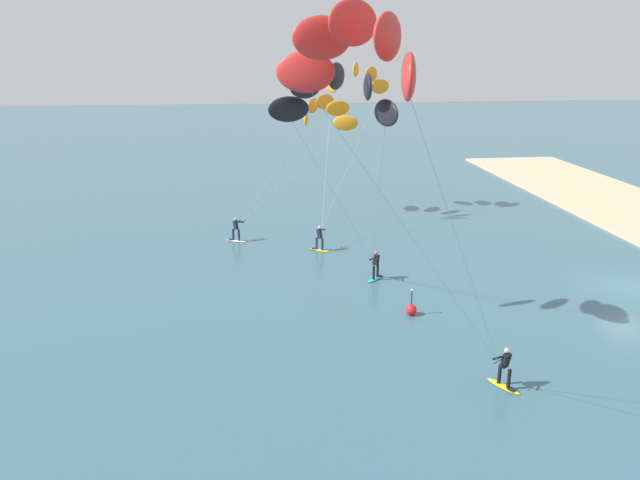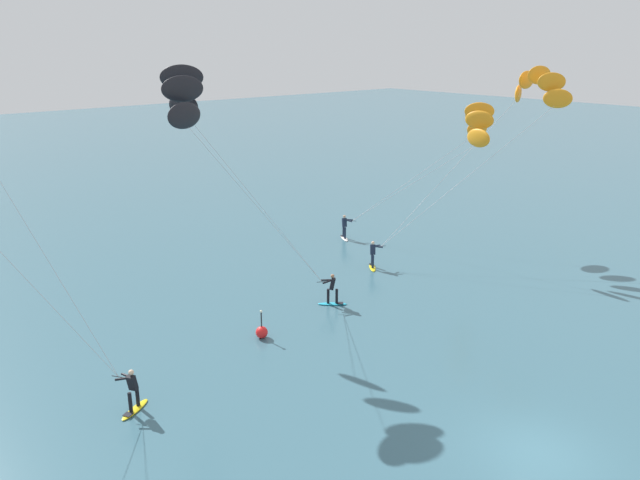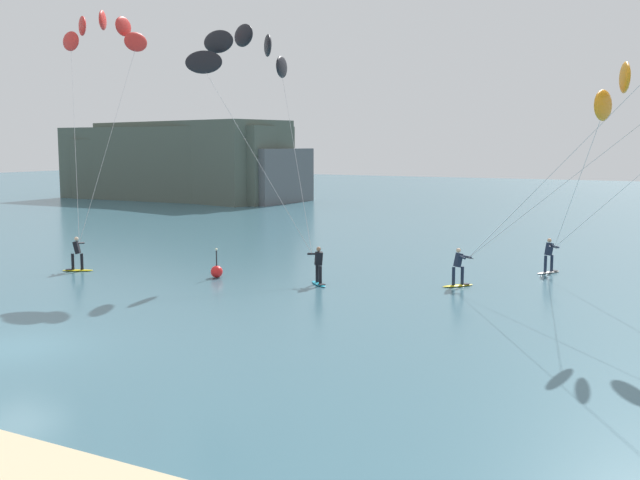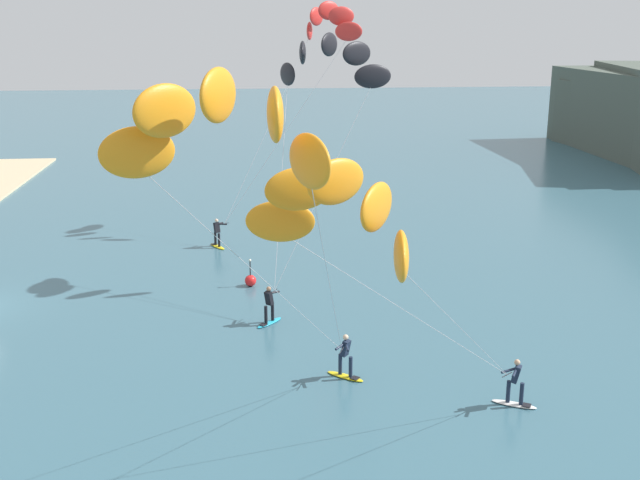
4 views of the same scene
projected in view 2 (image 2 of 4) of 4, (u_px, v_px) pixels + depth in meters
name	position (u px, v px, depth m)	size (l,w,h in m)	color
ground_plane	(538.00, 454.00, 20.57)	(240.00, 240.00, 0.00)	#386070
kitesurfer_nearshore	(531.00, 93.00, 37.54)	(11.90, 7.19, 11.61)	yellow
kitesurfer_far_out	(189.00, 103.00, 27.78)	(8.71, 6.74, 12.02)	#23ADD1
kitesurfer_downwind	(473.00, 127.00, 39.02)	(8.15, 9.63, 9.40)	white
marker_buoy	(262.00, 332.00, 28.57)	(0.56, 0.56, 1.38)	red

